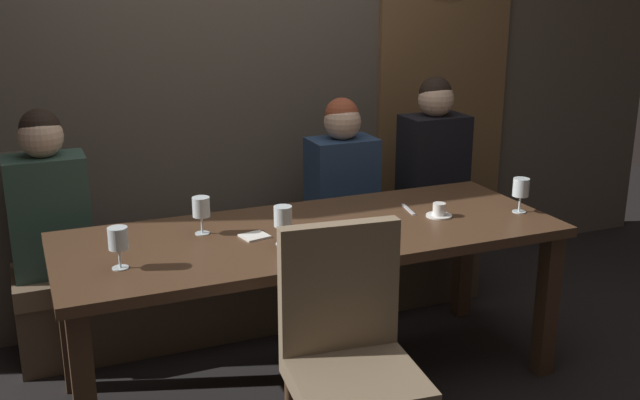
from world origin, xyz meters
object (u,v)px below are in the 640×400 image
Objects in this scene: wine_glass_center_front at (201,209)px; diner_bearded at (342,169)px; diner_far_end at (434,153)px; fork_on_table at (408,209)px; chair_near_side at (349,346)px; wine_glass_center_back at (521,189)px; wine_glass_near_left at (118,239)px; banquette_bench at (264,280)px; diner_redhead at (48,197)px; dining_table at (312,249)px; espresso_cup at (439,211)px; wine_glass_far_right at (283,218)px.

diner_bearded is at bearing 32.03° from wine_glass_center_front.
fork_on_table is (-0.51, -0.62, -0.10)m from diner_far_end.
wine_glass_center_back is (1.15, 0.59, 0.29)m from chair_near_side.
diner_far_end is at bearing 21.11° from wine_glass_center_front.
wine_glass_near_left is 1.00× the size of wine_glass_center_front.
banquette_bench is 1.21m from diner_redhead.
diner_redhead is at bearing 137.29° from wine_glass_center_front.
dining_table is 0.87m from diner_bearded.
wine_glass_near_left is at bearing -155.77° from diner_far_end.
chair_near_side is at bearing -102.08° from dining_table.
wine_glass_center_front is 1.37× the size of espresso_cup.
wine_glass_center_front is (-0.46, 0.14, 0.20)m from dining_table.
banquette_bench is at bearing -178.11° from diner_bearded.
chair_near_side is 5.76× the size of fork_on_table.
espresso_cup is at bearing 5.12° from wine_glass_far_right.
diner_redhead is at bearing -179.20° from diner_far_end.
diner_far_end reaches higher than diner_bearded.
chair_near_side is 0.67m from wine_glass_far_right.
banquette_bench is 3.18× the size of diner_redhead.
wine_glass_center_front is 1.00× the size of wine_glass_far_right.
diner_bearded is 1.56m from wine_glass_near_left.
banquette_bench is at bearing 90.00° from dining_table.
espresso_cup is 0.16m from fork_on_table.
diner_bearded is 4.51× the size of wine_glass_center_front.
diner_far_end is at bearing 0.80° from diner_redhead.
wine_glass_near_left is at bearing -178.96° from wine_glass_far_right.
diner_redhead is 1.51m from diner_bearded.
wine_glass_center_back is 1.48m from wine_glass_center_front.
wine_glass_center_front is (-0.30, 0.86, 0.29)m from chair_near_side.
dining_table is 12.94× the size of fork_on_table.
espresso_cup is at bearing -119.05° from diner_far_end.
dining_table is at bearing -145.39° from diner_far_end.
diner_far_end is at bearing 87.34° from wine_glass_center_back.
diner_far_end is at bearing 34.61° from dining_table.
wine_glass_center_front is (-0.92, -0.58, 0.05)m from diner_bearded.
diner_redhead is 6.56× the size of espresso_cup.
diner_redhead is at bearing 137.29° from wine_glass_far_right.
chair_near_side is at bearing -113.29° from diner_bearded.
wine_glass_far_right is (0.87, -0.81, 0.03)m from diner_redhead.
fork_on_table is at bearing -83.82° from diner_bearded.
wine_glass_far_right reaches higher than espresso_cup.
dining_table is 13.41× the size of wine_glass_center_front.
diner_far_end is (0.57, 0.00, 0.04)m from diner_bearded.
wine_glass_center_front is at bearing -172.00° from fork_on_table.
wine_glass_center_front is (-0.46, -0.56, 0.62)m from banquette_bench.
diner_bearded reaches higher than wine_glass_center_back.
banquette_bench is 3.38× the size of diner_bearded.
diner_redhead is (-1.05, 0.69, 0.17)m from dining_table.
wine_glass_far_right is at bearing 179.18° from wine_glass_center_back.
wine_glass_center_front is at bearing -42.71° from diner_redhead.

